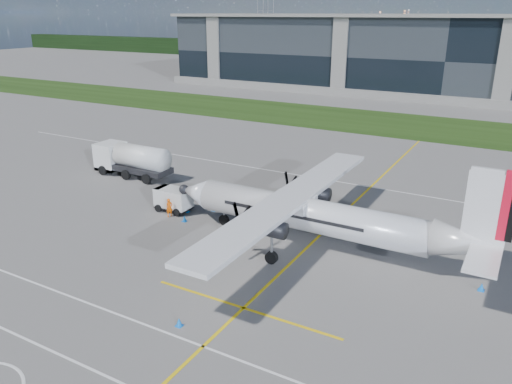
{
  "coord_description": "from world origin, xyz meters",
  "views": [
    {
      "loc": [
        15.65,
        -26.99,
        15.9
      ],
      "look_at": [
        -1.31,
        3.1,
        3.42
      ],
      "focal_mm": 35.0,
      "sensor_mm": 36.0,
      "label": 1
    }
  ],
  "objects": [
    {
      "name": "terminal_building",
      "position": [
        0.0,
        80.0,
        7.5
      ],
      "size": [
        120.0,
        20.0,
        15.0
      ],
      "primitive_type": "cube",
      "color": "black",
      "rests_on": "ground"
    },
    {
      "name": "pylon_west",
      "position": [
        -80.0,
        150.0,
        15.0
      ],
      "size": [
        9.0,
        4.6,
        30.0
      ],
      "primitive_type": null,
      "color": "gray",
      "rests_on": "ground"
    },
    {
      "name": "safety_cone_portwing",
      "position": [
        0.86,
        -9.18,
        0.25
      ],
      "size": [
        0.36,
        0.36,
        0.5
      ],
      "primitive_type": "cone",
      "color": "blue",
      "rests_on": "ground"
    },
    {
      "name": "fuel_tanker_truck",
      "position": [
        -19.97,
        9.42,
        1.68
      ],
      "size": [
        8.95,
        2.91,
        3.36
      ],
      "primitive_type": null,
      "color": "silver",
      "rests_on": "ground"
    },
    {
      "name": "baggage_tug",
      "position": [
        -9.76,
        3.9,
        0.97
      ],
      "size": [
        3.22,
        1.93,
        1.93
      ],
      "primitive_type": null,
      "color": "silver",
      "rests_on": "ground"
    },
    {
      "name": "yellow_taxiway_centerline",
      "position": [
        3.0,
        10.0,
        0.01
      ],
      "size": [
        0.2,
        70.0,
        0.01
      ],
      "primitive_type": "cube",
      "color": "yellow",
      "rests_on": "ground"
    },
    {
      "name": "ground_crew_person",
      "position": [
        -9.24,
        2.67,
        0.89
      ],
      "size": [
        0.78,
        0.88,
        1.78
      ],
      "primitive_type": "imported",
      "rotation": [
        0.0,
        0.0,
        1.14
      ],
      "color": "#F25907",
      "rests_on": "ground"
    },
    {
      "name": "safety_cone_nose_stbd",
      "position": [
        -6.76,
        5.5,
        0.25
      ],
      "size": [
        0.36,
        0.36,
        0.5
      ],
      "primitive_type": "cone",
      "color": "blue",
      "rests_on": "ground"
    },
    {
      "name": "safety_cone_nose_port",
      "position": [
        -7.56,
        2.44,
        0.25
      ],
      "size": [
        0.36,
        0.36,
        0.5
      ],
      "primitive_type": "cone",
      "color": "blue",
      "rests_on": "ground"
    },
    {
      "name": "ground",
      "position": [
        0.0,
        40.0,
        0.0
      ],
      "size": [
        400.0,
        400.0,
        0.0
      ],
      "primitive_type": "plane",
      "color": "#5B5956",
      "rests_on": "ground"
    },
    {
      "name": "safety_cone_tail",
      "position": [
        14.58,
        2.72,
        0.25
      ],
      "size": [
        0.36,
        0.36,
        0.5
      ],
      "primitive_type": "cone",
      "color": "blue",
      "rests_on": "ground"
    },
    {
      "name": "turboprop_aircraft",
      "position": [
        3.66,
        3.41,
        3.75
      ],
      "size": [
        24.14,
        25.03,
        7.51
      ],
      "primitive_type": null,
      "color": "white",
      "rests_on": "ground"
    },
    {
      "name": "white_lane_line",
      "position": [
        0.0,
        -14.0,
        0.01
      ],
      "size": [
        90.0,
        0.15,
        0.01
      ],
      "primitive_type": "cube",
      "color": "white",
      "rests_on": "ground"
    },
    {
      "name": "grass_strip",
      "position": [
        0.0,
        48.0,
        0.02
      ],
      "size": [
        400.0,
        18.0,
        0.04
      ],
      "primitive_type": "cube",
      "color": "#1A340E",
      "rests_on": "ground"
    },
    {
      "name": "safety_cone_fwd",
      "position": [
        -8.58,
        4.16,
        0.25
      ],
      "size": [
        0.36,
        0.36,
        0.5
      ],
      "primitive_type": "cone",
      "color": "blue",
      "rests_on": "ground"
    },
    {
      "name": "tree_line",
      "position": [
        0.0,
        140.0,
        3.0
      ],
      "size": [
        400.0,
        6.0,
        6.0
      ],
      "primitive_type": "cube",
      "color": "black",
      "rests_on": "ground"
    }
  ]
}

